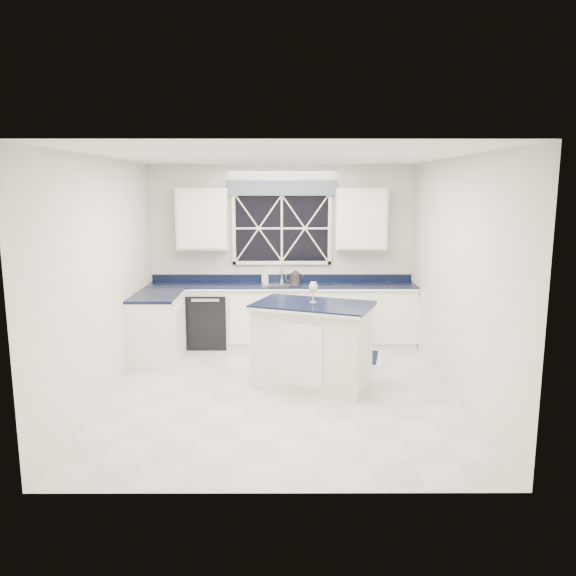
{
  "coord_description": "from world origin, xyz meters",
  "views": [
    {
      "loc": [
        0.07,
        -6.29,
        2.37
      ],
      "look_at": [
        0.09,
        0.4,
        1.16
      ],
      "focal_mm": 35.0,
      "sensor_mm": 36.0,
      "label": 1
    }
  ],
  "objects_px": {
    "faucet": "(282,271)",
    "kettle": "(295,277)",
    "soap_bottle": "(265,276)",
    "wine_glass": "(313,288)",
    "dishwasher": "(209,319)",
    "island": "(313,344)"
  },
  "relations": [
    {
      "from": "wine_glass",
      "to": "soap_bottle",
      "type": "distance_m",
      "value": 1.98
    },
    {
      "from": "faucet",
      "to": "kettle",
      "type": "height_order",
      "value": "faucet"
    },
    {
      "from": "dishwasher",
      "to": "faucet",
      "type": "bearing_deg",
      "value": 10.02
    },
    {
      "from": "wine_glass",
      "to": "faucet",
      "type": "bearing_deg",
      "value": 101.62
    },
    {
      "from": "island",
      "to": "kettle",
      "type": "height_order",
      "value": "kettle"
    },
    {
      "from": "dishwasher",
      "to": "soap_bottle",
      "type": "xyz_separation_m",
      "value": [
        0.84,
        0.17,
        0.63
      ]
    },
    {
      "from": "faucet",
      "to": "kettle",
      "type": "relative_size",
      "value": 1.02
    },
    {
      "from": "faucet",
      "to": "island",
      "type": "relative_size",
      "value": 0.19
    },
    {
      "from": "kettle",
      "to": "wine_glass",
      "type": "distance_m",
      "value": 1.77
    },
    {
      "from": "dishwasher",
      "to": "kettle",
      "type": "xyz_separation_m",
      "value": [
        1.3,
        0.05,
        0.63
      ]
    },
    {
      "from": "faucet",
      "to": "dishwasher",
      "type": "bearing_deg",
      "value": -169.98
    },
    {
      "from": "dishwasher",
      "to": "soap_bottle",
      "type": "bearing_deg",
      "value": 11.69
    },
    {
      "from": "kettle",
      "to": "island",
      "type": "bearing_deg",
      "value": -74.04
    },
    {
      "from": "dishwasher",
      "to": "wine_glass",
      "type": "distance_m",
      "value": 2.39
    },
    {
      "from": "kettle",
      "to": "soap_bottle",
      "type": "relative_size",
      "value": 1.54
    },
    {
      "from": "dishwasher",
      "to": "island",
      "type": "bearing_deg",
      "value": -49.74
    },
    {
      "from": "dishwasher",
      "to": "soap_bottle",
      "type": "relative_size",
      "value": 4.26
    },
    {
      "from": "faucet",
      "to": "island",
      "type": "height_order",
      "value": "faucet"
    },
    {
      "from": "dishwasher",
      "to": "wine_glass",
      "type": "relative_size",
      "value": 3.33
    },
    {
      "from": "dishwasher",
      "to": "kettle",
      "type": "bearing_deg",
      "value": 2.39
    },
    {
      "from": "island",
      "to": "wine_glass",
      "type": "xyz_separation_m",
      "value": [
        0.01,
        0.05,
        0.67
      ]
    },
    {
      "from": "faucet",
      "to": "wine_glass",
      "type": "bearing_deg",
      "value": -78.38
    }
  ]
}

